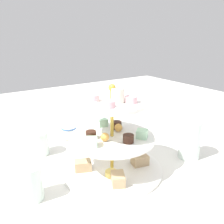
% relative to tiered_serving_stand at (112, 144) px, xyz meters
% --- Properties ---
extents(ground_plane, '(2.40, 2.40, 0.00)m').
position_rel_tiered_serving_stand_xyz_m(ground_plane, '(-0.00, 0.00, -0.09)').
color(ground_plane, silver).
extents(tiered_serving_stand, '(0.30, 0.30, 0.26)m').
position_rel_tiered_serving_stand_xyz_m(tiered_serving_stand, '(0.00, 0.00, 0.00)').
color(tiered_serving_stand, white).
rests_on(tiered_serving_stand, ground_plane).
extents(water_glass_tall_right, '(0.07, 0.07, 0.13)m').
position_rel_tiered_serving_stand_xyz_m(water_glass_tall_right, '(0.07, 0.26, -0.02)').
color(water_glass_tall_right, silver).
rests_on(water_glass_tall_right, ground_plane).
extents(water_glass_short_left, '(0.06, 0.06, 0.08)m').
position_rel_tiered_serving_stand_xyz_m(water_glass_short_left, '(-0.22, -0.15, -0.05)').
color(water_glass_short_left, silver).
rests_on(water_glass_short_left, ground_plane).
extents(teacup_with_saucer, '(0.09, 0.09, 0.05)m').
position_rel_tiered_serving_stand_xyz_m(teacup_with_saucer, '(-0.28, -0.01, -0.06)').
color(teacup_with_saucer, white).
rests_on(teacup_with_saucer, ground_plane).
extents(butter_knife_right, '(0.10, 0.15, 0.00)m').
position_rel_tiered_serving_stand_xyz_m(butter_knife_right, '(-0.23, 0.22, -0.08)').
color(butter_knife_right, silver).
rests_on(butter_knife_right, ground_plane).
extents(water_glass_mid_back, '(0.06, 0.06, 0.09)m').
position_rel_tiered_serving_stand_xyz_m(water_glass_mid_back, '(0.00, -0.24, -0.04)').
color(water_glass_mid_back, silver).
rests_on(water_glass_mid_back, ground_plane).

